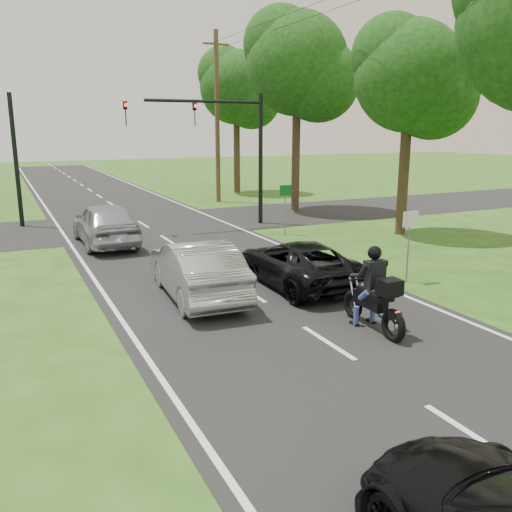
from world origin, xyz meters
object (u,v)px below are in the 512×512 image
at_px(sign_green, 285,198).
at_px(utility_pole_far, 217,117).
at_px(silver_suv, 105,224).
at_px(sign_white, 410,229).
at_px(motorcycle_rider, 375,297).
at_px(dark_suv, 298,263).
at_px(silver_sedan, 197,269).
at_px(traffic_signal, 223,135).

bearing_deg(sign_green, utility_pole_far, 83.27).
relative_size(silver_suv, sign_white, 2.32).
bearing_deg(motorcycle_rider, dark_suv, 89.00).
bearing_deg(sign_green, silver_suv, 170.94).
bearing_deg(silver_sedan, sign_green, -129.39).
height_order(utility_pole_far, sign_green, utility_pole_far).
distance_m(utility_pole_far, sign_white, 19.39).
height_order(silver_suv, utility_pole_far, utility_pole_far).
height_order(motorcycle_rider, silver_suv, motorcycle_rider).
relative_size(silver_sedan, utility_pole_far, 0.47).
distance_m(utility_pole_far, sign_green, 11.63).
height_order(dark_suv, sign_white, sign_white).
xyz_separation_m(silver_suv, sign_green, (7.32, -1.17, 0.75)).
height_order(motorcycle_rider, silver_sedan, motorcycle_rider).
xyz_separation_m(silver_sedan, sign_white, (6.14, -1.26, 0.81)).
bearing_deg(silver_sedan, sign_white, 172.31).
bearing_deg(sign_green, silver_sedan, -133.24).
xyz_separation_m(traffic_signal, sign_white, (1.36, -11.02, -2.54)).
bearing_deg(sign_white, silver_suv, 127.84).
bearing_deg(silver_suv, utility_pole_far, -131.70).
xyz_separation_m(traffic_signal, utility_pole_far, (2.86, 8.00, 0.95)).
xyz_separation_m(silver_suv, sign_white, (7.12, -9.17, 0.75)).
distance_m(motorcycle_rider, sign_green, 11.37).
height_order(motorcycle_rider, traffic_signal, traffic_signal).
height_order(sign_white, sign_green, same).
bearing_deg(silver_sedan, silver_suv, -79.11).
xyz_separation_m(dark_suv, sign_green, (3.31, 6.87, 0.94)).
xyz_separation_m(utility_pole_far, sign_white, (-1.50, -19.02, -3.49)).
bearing_deg(utility_pole_far, dark_suv, -104.45).
height_order(motorcycle_rider, sign_white, sign_white).
relative_size(dark_suv, silver_sedan, 0.99).
bearing_deg(utility_pole_far, sign_white, -94.51).
height_order(dark_suv, silver_suv, silver_suv).
distance_m(motorcycle_rider, silver_suv, 12.53).
bearing_deg(motorcycle_rider, sign_white, 42.14).
bearing_deg(silver_suv, traffic_signal, -162.70).
bearing_deg(utility_pole_far, sign_green, -96.73).
relative_size(motorcycle_rider, utility_pole_far, 0.23).
bearing_deg(traffic_signal, silver_suv, -162.19).
xyz_separation_m(motorcycle_rider, dark_suv, (0.23, 3.91, -0.11)).
xyz_separation_m(sign_white, sign_green, (0.20, 8.00, 0.00)).
distance_m(traffic_signal, sign_green, 4.24).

